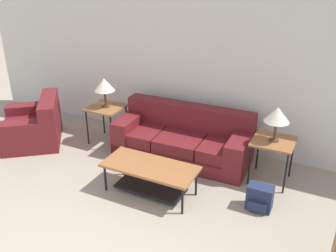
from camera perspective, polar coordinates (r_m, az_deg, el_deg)
The scene contains 9 objects.
wall_back at distance 6.16m, azimuth 5.38°, elevation 8.44°, with size 9.03×0.06×2.60m.
couch at distance 6.02m, azimuth 2.34°, elevation -2.17°, with size 2.18×0.93×0.82m.
armchair at distance 6.90m, azimuth -19.67°, elevation -0.12°, with size 1.37×1.40×0.80m.
coffee_table at distance 5.12m, azimuth -2.74°, elevation -7.11°, with size 1.29×0.57×0.44m.
side_table_left at distance 6.48m, azimuth -9.41°, elevation 2.40°, with size 0.58×0.55×0.66m.
side_table_right at distance 5.46m, azimuth 15.74°, elevation -2.73°, with size 0.58×0.55×0.66m.
table_lamp_left at distance 6.32m, azimuth -9.70°, elevation 6.17°, with size 0.35×0.35×0.50m.
table_lamp_right at distance 5.27m, azimuth 16.31°, elevation 1.62°, with size 0.35×0.35×0.50m.
backpack at distance 5.05m, azimuth 13.79°, elevation -10.60°, with size 0.32×0.28×0.34m.
Camera 1 is at (2.09, -1.57, 3.05)m, focal length 40.00 mm.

